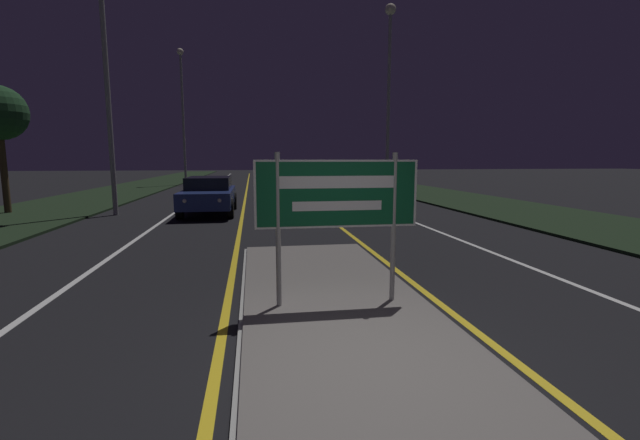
% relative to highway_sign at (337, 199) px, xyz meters
% --- Properties ---
extents(ground_plane, '(160.00, 160.00, 0.00)m').
position_rel_highway_sign_xyz_m(ground_plane, '(0.00, -1.78, -1.56)').
color(ground_plane, black).
extents(median_island, '(2.70, 8.21, 0.10)m').
position_rel_highway_sign_xyz_m(median_island, '(0.00, 0.00, -1.52)').
color(median_island, '#999993').
rests_on(median_island, ground_plane).
extents(verge_left, '(5.00, 100.00, 0.08)m').
position_rel_highway_sign_xyz_m(verge_left, '(-9.50, 18.22, -1.52)').
color(verge_left, black).
rests_on(verge_left, ground_plane).
extents(verge_right, '(5.00, 100.00, 0.08)m').
position_rel_highway_sign_xyz_m(verge_right, '(9.50, 18.22, -1.52)').
color(verge_right, black).
rests_on(verge_right, ground_plane).
extents(centre_line_yellow_left, '(0.12, 70.00, 0.01)m').
position_rel_highway_sign_xyz_m(centre_line_yellow_left, '(-1.54, 23.22, -1.55)').
color(centre_line_yellow_left, gold).
rests_on(centre_line_yellow_left, ground_plane).
extents(centre_line_yellow_right, '(0.12, 70.00, 0.01)m').
position_rel_highway_sign_xyz_m(centre_line_yellow_right, '(1.54, 23.22, -1.55)').
color(centre_line_yellow_right, gold).
rests_on(centre_line_yellow_right, ground_plane).
extents(lane_line_white_left, '(0.12, 70.00, 0.01)m').
position_rel_highway_sign_xyz_m(lane_line_white_left, '(-4.20, 23.22, -1.55)').
color(lane_line_white_left, silver).
rests_on(lane_line_white_left, ground_plane).
extents(lane_line_white_right, '(0.12, 70.00, 0.01)m').
position_rel_highway_sign_xyz_m(lane_line_white_right, '(4.20, 23.22, -1.55)').
color(lane_line_white_right, silver).
rests_on(lane_line_white_right, ground_plane).
extents(edge_line_white_left, '(0.10, 70.00, 0.01)m').
position_rel_highway_sign_xyz_m(edge_line_white_left, '(-7.20, 23.22, -1.55)').
color(edge_line_white_left, silver).
rests_on(edge_line_white_left, ground_plane).
extents(edge_line_white_right, '(0.10, 70.00, 0.01)m').
position_rel_highway_sign_xyz_m(edge_line_white_right, '(7.20, 23.22, -1.55)').
color(edge_line_white_right, silver).
rests_on(edge_line_white_right, ground_plane).
extents(highway_sign, '(2.25, 0.07, 2.09)m').
position_rel_highway_sign_xyz_m(highway_sign, '(0.00, 0.00, 0.00)').
color(highway_sign, '#9E9E99').
rests_on(highway_sign, median_island).
extents(streetlight_left_near, '(0.60, 0.60, 9.88)m').
position_rel_highway_sign_xyz_m(streetlight_left_near, '(-6.27, 11.37, 5.19)').
color(streetlight_left_near, '#9E9E99').
rests_on(streetlight_left_near, ground_plane).
extents(streetlight_left_far, '(0.50, 0.50, 10.49)m').
position_rel_highway_sign_xyz_m(streetlight_left_far, '(-6.37, 29.71, 4.92)').
color(streetlight_left_far, '#9E9E99').
rests_on(streetlight_left_far, ground_plane).
extents(streetlight_right_near, '(0.62, 0.62, 10.58)m').
position_rel_highway_sign_xyz_m(streetlight_right_near, '(6.59, 18.33, 5.67)').
color(streetlight_right_near, '#9E9E99').
rests_on(streetlight_right_near, ground_plane).
extents(car_receding_0, '(1.84, 4.09, 1.45)m').
position_rel_highway_sign_xyz_m(car_receding_0, '(2.88, 10.68, -0.78)').
color(car_receding_0, silver).
rests_on(car_receding_0, ground_plane).
extents(car_receding_1, '(1.87, 4.15, 1.51)m').
position_rel_highway_sign_xyz_m(car_receding_1, '(2.57, 20.62, -0.76)').
color(car_receding_1, black).
rests_on(car_receding_1, ground_plane).
extents(car_receding_2, '(1.89, 4.77, 1.33)m').
position_rel_highway_sign_xyz_m(car_receding_2, '(2.42, 31.49, -0.84)').
color(car_receding_2, navy).
rests_on(car_receding_2, ground_plane).
extents(car_approaching_0, '(1.97, 4.69, 1.41)m').
position_rel_highway_sign_xyz_m(car_approaching_0, '(-2.81, 11.30, -0.79)').
color(car_approaching_0, navy).
rests_on(car_approaching_0, ground_plane).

